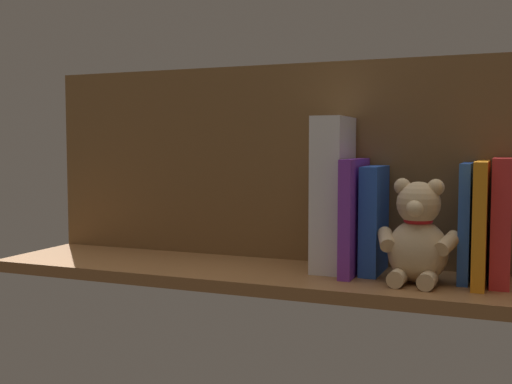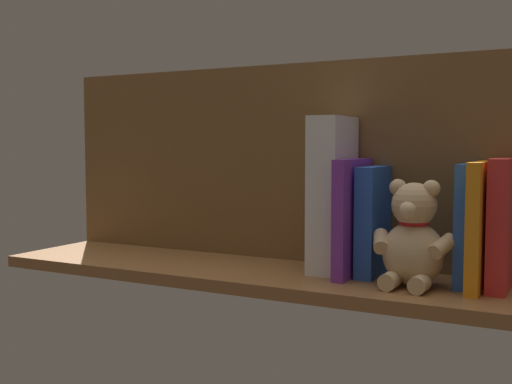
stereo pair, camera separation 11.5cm
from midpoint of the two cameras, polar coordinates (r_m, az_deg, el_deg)
ground_plane at (r=117.54cm, az=2.83°, el=-7.46°), size 102.22×26.08×2.20cm
shelf_back_panel at (r=125.01cm, az=4.96°, el=2.69°), size 102.22×1.50×38.74cm
book_0 at (r=108.21cm, az=24.41°, el=-2.69°), size 3.05×13.29×20.76cm
book_1 at (r=107.18cm, az=22.70°, el=-2.84°), size 2.06×15.89×20.23cm
book_2 at (r=109.28cm, az=21.50°, el=-2.78°), size 1.78×12.18×19.83cm
teddy_bear at (r=105.27cm, az=17.23°, el=-4.19°), size 14.06×11.30×17.33cm
book_3 at (r=112.28cm, az=13.57°, el=-2.61°), size 3.14×11.75×19.12cm
book_4 at (r=111.30cm, az=11.76°, el=-2.30°), size 2.12×15.36×20.43cm
dictionary_thick_white at (r=113.61cm, az=9.89°, el=-0.24°), size 5.46×12.20×27.92cm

